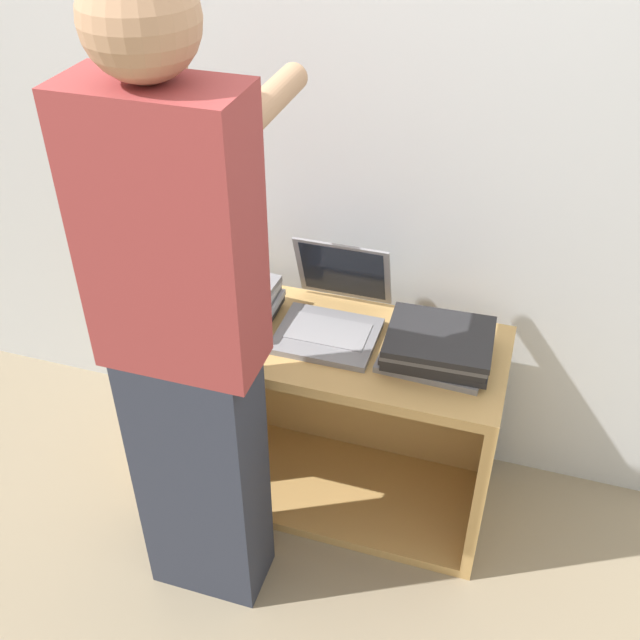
# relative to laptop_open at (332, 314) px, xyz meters

# --- Properties ---
(ground_plane) EXTENTS (12.00, 12.00, 0.00)m
(ground_plane) POSITION_rel_laptop_open_xyz_m (0.00, -0.29, -0.73)
(ground_plane) COLOR gray
(wall_back) EXTENTS (8.00, 0.05, 2.40)m
(wall_back) POSITION_rel_laptop_open_xyz_m (0.00, 0.28, 0.47)
(wall_back) COLOR silver
(wall_back) RESTS_ON ground_plane
(cart) EXTENTS (1.11, 0.47, 0.68)m
(cart) POSITION_rel_laptop_open_xyz_m (0.00, 0.00, -0.39)
(cart) COLOR tan
(cart) RESTS_ON ground_plane
(laptop_open) EXTENTS (0.30, 0.35, 0.26)m
(laptop_open) POSITION_rel_laptop_open_xyz_m (0.00, 0.00, 0.00)
(laptop_open) COLOR gray
(laptop_open) RESTS_ON cart
(laptop_stack_left) EXTENTS (0.32, 0.27, 0.12)m
(laptop_stack_left) POSITION_rel_laptop_open_xyz_m (-0.34, -0.06, 0.01)
(laptop_stack_left) COLOR #232326
(laptop_stack_left) RESTS_ON cart
(laptop_stack_right) EXTENTS (0.33, 0.28, 0.10)m
(laptop_stack_right) POSITION_rel_laptop_open_xyz_m (0.34, -0.05, -0.00)
(laptop_stack_right) COLOR gray
(laptop_stack_right) RESTS_ON cart
(person) EXTENTS (0.40, 0.54, 1.83)m
(person) POSITION_rel_laptop_open_xyz_m (-0.24, -0.49, 0.20)
(person) COLOR #2D3342
(person) RESTS_ON ground_plane
(inventory_tag) EXTENTS (0.06, 0.02, 0.01)m
(inventory_tag) POSITION_rel_laptop_open_xyz_m (-0.33, -0.12, 0.07)
(inventory_tag) COLOR red
(inventory_tag) RESTS_ON laptop_stack_left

